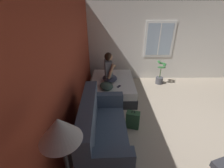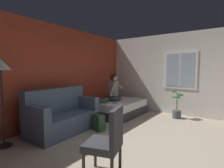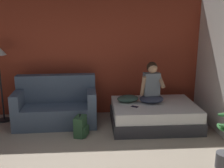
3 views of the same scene
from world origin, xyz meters
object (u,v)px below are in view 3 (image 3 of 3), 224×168
(bed, at_px, (154,115))
(throw_pillow, at_px, (128,99))
(couch, at_px, (56,106))
(backpack, at_px, (81,127))
(person_seated, at_px, (152,86))
(cell_phone, at_px, (135,107))

(bed, relative_size, throw_pillow, 3.74)
(couch, distance_m, backpack, 0.90)
(couch, distance_m, throw_pillow, 1.56)
(bed, bearing_deg, person_seated, 115.21)
(person_seated, relative_size, backpack, 1.91)
(bed, distance_m, cell_phone, 0.54)
(cell_phone, bearing_deg, backpack, 138.69)
(bed, xyz_separation_m, person_seated, (-0.05, 0.10, 0.60))
(couch, relative_size, cell_phone, 12.00)
(couch, bearing_deg, cell_phone, -13.99)
(throw_pillow, xyz_separation_m, cell_phone, (0.09, -0.35, -0.07))
(bed, distance_m, throw_pillow, 0.65)
(backpack, relative_size, cell_phone, 3.18)
(person_seated, xyz_separation_m, cell_phone, (-0.40, -0.28, -0.35))
(couch, bearing_deg, bed, -6.34)
(bed, relative_size, cell_phone, 12.48)
(person_seated, height_order, backpack, person_seated)
(couch, xyz_separation_m, throw_pillow, (1.55, -0.06, 0.16))
(bed, xyz_separation_m, cell_phone, (-0.44, -0.18, 0.25))
(person_seated, xyz_separation_m, throw_pillow, (-0.49, 0.07, -0.29))
(person_seated, bearing_deg, couch, 176.38)
(couch, height_order, cell_phone, couch)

